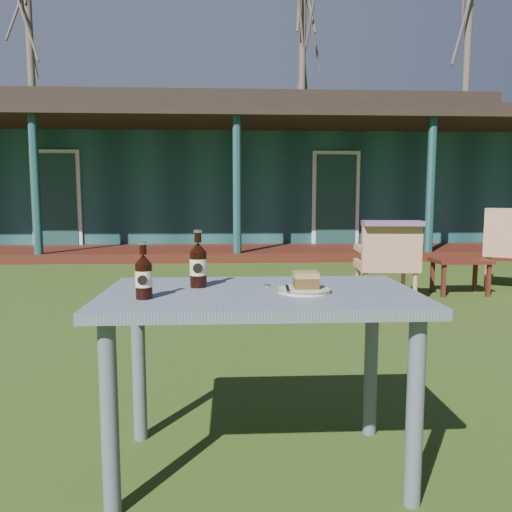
{
  "coord_description": "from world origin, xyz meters",
  "views": [
    {
      "loc": [
        -0.11,
        -3.48,
        1.08
      ],
      "look_at": [
        0.0,
        -1.3,
        0.82
      ],
      "focal_mm": 35.0,
      "sensor_mm": 36.0,
      "label": 1
    }
  ],
  "objects": [
    {
      "name": "cola_bottle_near",
      "position": [
        -0.24,
        -1.5,
        0.81
      ],
      "size": [
        0.07,
        0.07,
        0.23
      ],
      "color": "black",
      "rests_on": "cafe_table"
    },
    {
      "name": "armchair_left",
      "position": [
        1.51,
        1.56,
        0.45
      ],
      "size": [
        0.64,
        0.6,
        0.8
      ],
      "color": "tan",
      "rests_on": "ground"
    },
    {
      "name": "cola_bottle_far",
      "position": [
        -0.42,
        -1.73,
        0.8
      ],
      "size": [
        0.06,
        0.06,
        0.2
      ],
      "color": "black",
      "rests_on": "cafe_table"
    },
    {
      "name": "tree_right",
      "position": [
        9.5,
        17.0,
        5.5
      ],
      "size": [
        0.28,
        0.28,
        11.0
      ],
      "primitive_type": "cylinder",
      "color": "brown",
      "rests_on": "ground"
    },
    {
      "name": "tree_left",
      "position": [
        -8.0,
        17.5,
        5.25
      ],
      "size": [
        0.28,
        0.28,
        10.5
      ],
      "primitive_type": "cylinder",
      "color": "brown",
      "rests_on": "ground"
    },
    {
      "name": "cafe_table",
      "position": [
        0.0,
        -1.6,
        0.62
      ],
      "size": [
        1.2,
        0.7,
        0.72
      ],
      "color": "slate",
      "rests_on": "ground"
    },
    {
      "name": "tree_mid",
      "position": [
        3.0,
        18.5,
        4.75
      ],
      "size": [
        0.28,
        0.28,
        9.5
      ],
      "primitive_type": "cylinder",
      "color": "brown",
      "rests_on": "ground"
    },
    {
      "name": "fork",
      "position": [
        0.1,
        -1.64,
        0.74
      ],
      "size": [
        0.02,
        0.14,
        0.0
      ],
      "primitive_type": "cube",
      "rotation": [
        0.0,
        0.0,
        -0.06
      ],
      "color": "silver",
      "rests_on": "plate"
    },
    {
      "name": "bottle_cap",
      "position": [
        0.03,
        -1.52,
        0.72
      ],
      "size": [
        0.03,
        0.03,
        0.01
      ],
      "primitive_type": "cylinder",
      "color": "silver",
      "rests_on": "cafe_table"
    },
    {
      "name": "floral_throw",
      "position": [
        1.5,
        1.4,
        0.82
      ],
      "size": [
        0.6,
        0.28,
        0.05
      ],
      "primitive_type": "cube",
      "rotation": [
        0.0,
        0.0,
        3.06
      ],
      "color": "slate",
      "rests_on": "armchair_left"
    },
    {
      "name": "cake_slice",
      "position": [
        0.17,
        -1.62,
        0.77
      ],
      "size": [
        0.09,
        0.09,
        0.06
      ],
      "color": "#4F3719",
      "rests_on": "plate"
    },
    {
      "name": "side_table",
      "position": [
        2.45,
        1.89,
        0.34
      ],
      "size": [
        0.6,
        0.4,
        0.4
      ],
      "color": "#481A11",
      "rests_on": "ground"
    },
    {
      "name": "plate",
      "position": [
        0.17,
        -1.63,
        0.73
      ],
      "size": [
        0.2,
        0.2,
        0.01
      ],
      "color": "silver",
      "rests_on": "cafe_table"
    },
    {
      "name": "pavilion",
      "position": [
        -0.0,
        9.39,
        1.61
      ],
      "size": [
        15.8,
        8.3,
        3.45
      ],
      "color": "#1B4446",
      "rests_on": "ground"
    },
    {
      "name": "ground",
      "position": [
        0.0,
        0.0,
        0.0
      ],
      "size": [
        80.0,
        80.0,
        0.0
      ],
      "primitive_type": "plane",
      "color": "#334916"
    }
  ]
}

